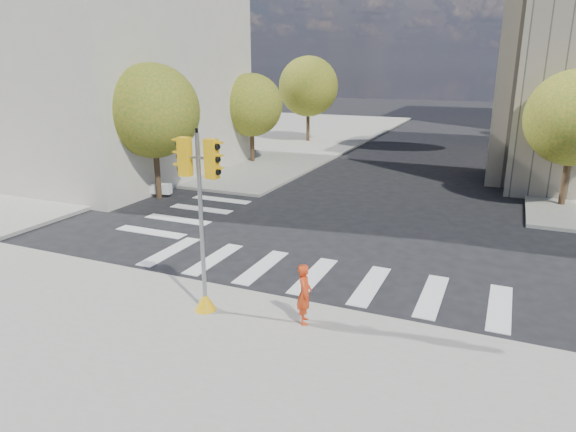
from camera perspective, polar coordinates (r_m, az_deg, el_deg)
The scene contains 13 objects.
ground at distance 17.81m, azimuth 5.46°, elevation -4.37°, with size 160.00×160.00×0.00m, color black.
sidewalk_far_left at distance 49.18m, azimuth -7.41°, elevation 9.16°, with size 28.00×40.00×0.15m, color gray.
classical_building at distance 34.60m, azimuth -23.79°, elevation 15.43°, with size 19.00×15.00×12.70m.
tree_lw_near at distance 25.32m, azimuth -14.79°, elevation 11.21°, with size 4.40×4.40×6.41m.
tree_lw_mid at distance 33.76m, azimuth -4.08°, elevation 12.18°, with size 4.00×4.00×5.77m.
tree_lw_far at distance 42.82m, azimuth 2.28°, elevation 14.19°, with size 4.80×4.80×6.95m.
tree_re_near at distance 26.07m, azimuth 29.24°, elevation 9.48°, with size 4.20×4.20×6.16m.
tree_re_mid at distance 37.98m, azimuth 27.82°, elevation 11.75°, with size 4.60×4.60×6.66m.
tree_re_far at distance 49.97m, azimuth 26.94°, elevation 12.04°, with size 4.00×4.00×5.88m.
lamp_far at distance 43.98m, azimuth 28.06°, elevation 12.43°, with size 0.35×0.18×8.11m.
traffic_signal at distance 13.08m, azimuth -9.53°, elevation -2.32°, with size 1.06×0.56×4.74m.
photographer at distance 12.76m, azimuth 1.84°, elevation -8.62°, with size 0.57×0.37×1.55m, color red.
planter_wall at distance 27.29m, azimuth -18.72°, elevation 3.13°, with size 6.00×0.40×0.50m, color white.
Camera 1 is at (5.06, -15.85, 6.37)m, focal length 32.00 mm.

